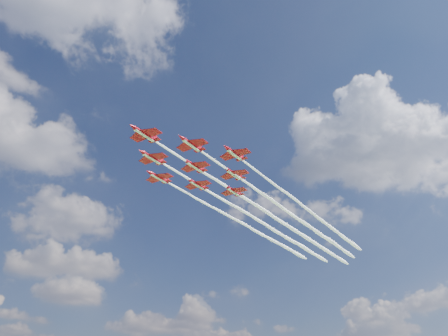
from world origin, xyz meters
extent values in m
cylinder|color=#AD0917|center=(-12.22, -6.70, 77.29)|extent=(7.13, 4.45, 1.04)
cone|color=#AD0917|center=(-16.37, -8.91, 77.29)|extent=(2.15, 1.80, 1.04)
cone|color=#AD0917|center=(-8.32, -4.62, 77.29)|extent=(1.69, 1.49, 0.94)
ellipsoid|color=black|center=(-13.88, -7.58, 77.71)|extent=(2.13, 1.68, 0.67)
cube|color=#AD0917|center=(-11.81, -6.48, 77.24)|extent=(6.73, 9.06, 0.13)
cube|color=#AD0917|center=(-8.90, -4.93, 77.29)|extent=(2.75, 3.61, 0.11)
cube|color=#AD0917|center=(-8.73, -4.84, 78.14)|extent=(1.39, 0.82, 1.69)
cube|color=white|center=(-12.22, -6.70, 76.82)|extent=(6.63, 4.06, 0.11)
cylinder|color=#AD0917|center=(0.55, -7.77, 77.29)|extent=(7.13, 4.45, 1.04)
cone|color=#AD0917|center=(-3.60, -9.98, 77.29)|extent=(2.15, 1.80, 1.04)
cone|color=#AD0917|center=(4.46, -5.69, 77.29)|extent=(1.69, 1.49, 0.94)
ellipsoid|color=black|center=(-1.11, -8.66, 77.71)|extent=(2.13, 1.68, 0.67)
cube|color=#AD0917|center=(0.97, -7.55, 77.24)|extent=(6.73, 9.06, 0.13)
cube|color=#AD0917|center=(3.88, -6.00, 77.29)|extent=(2.75, 3.61, 0.11)
cube|color=#AD0917|center=(4.04, -5.91, 78.14)|extent=(1.39, 0.82, 1.69)
cube|color=white|center=(0.55, -7.77, 76.82)|extent=(6.63, 4.06, 0.11)
cylinder|color=#AD0917|center=(-5.98, 4.50, 77.29)|extent=(7.13, 4.45, 1.04)
cone|color=#AD0917|center=(-10.13, 2.29, 77.29)|extent=(2.15, 1.80, 1.04)
cone|color=#AD0917|center=(-2.07, 6.58, 77.29)|extent=(1.69, 1.49, 0.94)
ellipsoid|color=black|center=(-7.64, 3.61, 77.71)|extent=(2.13, 1.68, 0.67)
cube|color=#AD0917|center=(-5.56, 4.72, 77.24)|extent=(6.73, 9.06, 0.13)
cube|color=#AD0917|center=(-2.66, 6.27, 77.29)|extent=(2.75, 3.61, 0.11)
cube|color=#AD0917|center=(-2.49, 6.36, 78.14)|extent=(1.39, 0.82, 1.69)
cube|color=white|center=(-5.98, 4.50, 76.82)|extent=(6.63, 4.06, 0.11)
cylinder|color=#AD0917|center=(13.33, -8.85, 77.29)|extent=(7.13, 4.45, 1.04)
cone|color=#AD0917|center=(9.18, -11.06, 77.29)|extent=(2.15, 1.80, 1.04)
cone|color=#AD0917|center=(17.23, -6.77, 77.29)|extent=(1.69, 1.49, 0.94)
ellipsoid|color=black|center=(11.67, -9.73, 77.71)|extent=(2.13, 1.68, 0.67)
cube|color=#AD0917|center=(13.75, -8.62, 77.24)|extent=(6.73, 9.06, 0.13)
cube|color=#AD0917|center=(16.65, -7.08, 77.29)|extent=(2.75, 3.61, 0.11)
cube|color=#AD0917|center=(16.82, -6.99, 78.14)|extent=(1.39, 0.82, 1.69)
cube|color=white|center=(13.33, -8.85, 76.82)|extent=(6.63, 4.06, 0.11)
cylinder|color=#AD0917|center=(6.80, 3.43, 77.29)|extent=(7.13, 4.45, 1.04)
cone|color=#AD0917|center=(2.64, 1.22, 77.29)|extent=(2.15, 1.80, 1.04)
cone|color=#AD0917|center=(10.70, 5.50, 77.29)|extent=(1.69, 1.49, 0.94)
ellipsoid|color=black|center=(5.14, 2.54, 77.71)|extent=(2.13, 1.68, 0.67)
cube|color=#AD0917|center=(7.21, 3.65, 77.24)|extent=(6.73, 9.06, 0.13)
cube|color=#AD0917|center=(10.12, 5.20, 77.29)|extent=(2.75, 3.61, 0.11)
cube|color=#AD0917|center=(10.29, 5.28, 78.14)|extent=(1.39, 0.82, 1.69)
cube|color=white|center=(6.80, 3.43, 76.82)|extent=(6.63, 4.06, 0.11)
cylinder|color=#AD0917|center=(0.26, 15.70, 77.29)|extent=(7.13, 4.45, 1.04)
cone|color=#AD0917|center=(-3.89, 13.49, 77.29)|extent=(2.15, 1.80, 1.04)
cone|color=#AD0917|center=(4.17, 17.78, 77.29)|extent=(1.69, 1.49, 0.94)
ellipsoid|color=black|center=(-1.40, 14.81, 77.71)|extent=(2.13, 1.68, 0.67)
cube|color=#AD0917|center=(0.68, 15.92, 77.24)|extent=(6.73, 9.06, 0.13)
cube|color=#AD0917|center=(3.59, 17.47, 77.29)|extent=(2.75, 3.61, 0.11)
cube|color=#AD0917|center=(3.75, 17.55, 78.14)|extent=(1.39, 0.82, 1.69)
cube|color=white|center=(0.26, 15.70, 76.82)|extent=(6.63, 4.06, 0.11)
cylinder|color=#AD0917|center=(19.57, 2.35, 77.29)|extent=(7.13, 4.45, 1.04)
cone|color=#AD0917|center=(15.42, 0.14, 77.29)|extent=(2.15, 1.80, 1.04)
cone|color=#AD0917|center=(23.48, 4.43, 77.29)|extent=(1.69, 1.49, 0.94)
ellipsoid|color=black|center=(17.91, 1.47, 77.71)|extent=(2.13, 1.68, 0.67)
cube|color=#AD0917|center=(19.99, 2.57, 77.24)|extent=(6.73, 9.06, 0.13)
cube|color=#AD0917|center=(22.90, 4.12, 77.29)|extent=(2.75, 3.61, 0.11)
cube|color=#AD0917|center=(23.06, 4.21, 78.14)|extent=(1.39, 0.82, 1.69)
cube|color=white|center=(19.57, 2.35, 76.82)|extent=(6.63, 4.06, 0.11)
cylinder|color=#AD0917|center=(13.04, 14.62, 77.29)|extent=(7.13, 4.45, 1.04)
cone|color=#AD0917|center=(8.89, 12.41, 77.29)|extent=(2.15, 1.80, 1.04)
cone|color=#AD0917|center=(16.94, 16.70, 77.29)|extent=(1.69, 1.49, 0.94)
ellipsoid|color=black|center=(11.38, 13.74, 77.71)|extent=(2.13, 1.68, 0.67)
cube|color=#AD0917|center=(13.46, 14.85, 77.24)|extent=(6.73, 9.06, 0.13)
cube|color=#AD0917|center=(16.36, 16.39, 77.29)|extent=(2.75, 3.61, 0.11)
cube|color=#AD0917|center=(16.53, 16.48, 78.14)|extent=(1.39, 0.82, 1.69)
cube|color=white|center=(13.04, 14.62, 76.82)|extent=(6.63, 4.06, 0.11)
cylinder|color=#AD0917|center=(25.82, 13.55, 77.29)|extent=(7.13, 4.45, 1.04)
cone|color=#AD0917|center=(21.66, 11.34, 77.29)|extent=(2.15, 1.80, 1.04)
cone|color=#AD0917|center=(29.72, 15.63, 77.29)|extent=(1.69, 1.49, 0.94)
ellipsoid|color=black|center=(24.15, 12.67, 77.71)|extent=(2.13, 1.68, 0.67)
cube|color=#AD0917|center=(26.23, 13.77, 77.24)|extent=(6.73, 9.06, 0.13)
cube|color=#AD0917|center=(29.14, 15.32, 77.29)|extent=(2.75, 3.61, 0.11)
cube|color=#AD0917|center=(29.30, 15.41, 78.14)|extent=(1.39, 0.82, 1.69)
cube|color=white|center=(25.82, 13.55, 76.82)|extent=(6.63, 4.06, 0.11)
camera|label=1|loc=(-40.53, -100.91, 18.49)|focal=35.00mm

